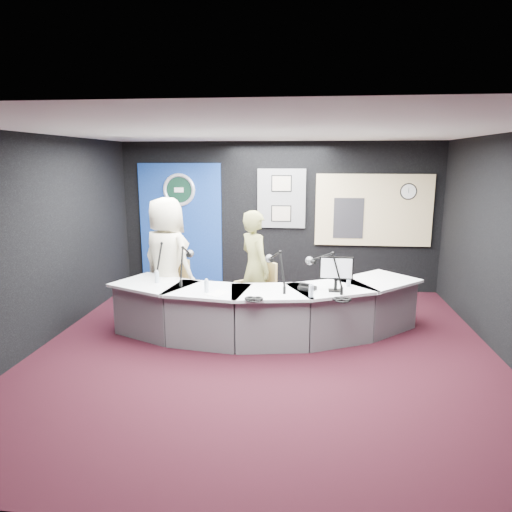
# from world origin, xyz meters

# --- Properties ---
(ground) EXTENTS (6.00, 6.00, 0.00)m
(ground) POSITION_xyz_m (0.00, 0.00, 0.00)
(ground) COLOR black
(ground) RESTS_ON ground
(ceiling) EXTENTS (6.00, 6.00, 0.02)m
(ceiling) POSITION_xyz_m (0.00, 0.00, 2.80)
(ceiling) COLOR silver
(ceiling) RESTS_ON ground
(wall_back) EXTENTS (6.00, 0.02, 2.80)m
(wall_back) POSITION_xyz_m (0.00, 3.00, 1.40)
(wall_back) COLOR black
(wall_back) RESTS_ON ground
(wall_front) EXTENTS (6.00, 0.02, 2.80)m
(wall_front) POSITION_xyz_m (0.00, -3.00, 1.40)
(wall_front) COLOR black
(wall_front) RESTS_ON ground
(wall_left) EXTENTS (0.02, 6.00, 2.80)m
(wall_left) POSITION_xyz_m (-3.00, 0.00, 1.40)
(wall_left) COLOR black
(wall_left) RESTS_ON ground
(broadcast_desk) EXTENTS (4.50, 1.90, 0.75)m
(broadcast_desk) POSITION_xyz_m (-0.05, 0.55, 0.38)
(broadcast_desk) COLOR silver
(broadcast_desk) RESTS_ON ground
(backdrop_panel) EXTENTS (1.60, 0.05, 2.30)m
(backdrop_panel) POSITION_xyz_m (-1.90, 2.97, 1.25)
(backdrop_panel) COLOR navy
(backdrop_panel) RESTS_ON wall_back
(agency_seal) EXTENTS (0.63, 0.07, 0.63)m
(agency_seal) POSITION_xyz_m (-1.90, 2.93, 1.90)
(agency_seal) COLOR silver
(agency_seal) RESTS_ON backdrop_panel
(seal_center) EXTENTS (0.48, 0.01, 0.48)m
(seal_center) POSITION_xyz_m (-1.90, 2.94, 1.90)
(seal_center) COLOR black
(seal_center) RESTS_ON backdrop_panel
(pinboard) EXTENTS (0.90, 0.04, 1.10)m
(pinboard) POSITION_xyz_m (0.05, 2.97, 1.75)
(pinboard) COLOR slate
(pinboard) RESTS_ON wall_back
(framed_photo_upper) EXTENTS (0.34, 0.02, 0.27)m
(framed_photo_upper) POSITION_xyz_m (0.05, 2.94, 2.03)
(framed_photo_upper) COLOR gray
(framed_photo_upper) RESTS_ON pinboard
(framed_photo_lower) EXTENTS (0.34, 0.02, 0.27)m
(framed_photo_lower) POSITION_xyz_m (0.05, 2.94, 1.47)
(framed_photo_lower) COLOR gray
(framed_photo_lower) RESTS_ON pinboard
(booth_window_frame) EXTENTS (2.12, 0.06, 1.32)m
(booth_window_frame) POSITION_xyz_m (1.75, 2.97, 1.55)
(booth_window_frame) COLOR #D2B983
(booth_window_frame) RESTS_ON wall_back
(booth_glow) EXTENTS (2.00, 0.02, 1.20)m
(booth_glow) POSITION_xyz_m (1.75, 2.96, 1.55)
(booth_glow) COLOR beige
(booth_glow) RESTS_ON booth_window_frame
(equipment_rack) EXTENTS (0.55, 0.02, 0.75)m
(equipment_rack) POSITION_xyz_m (1.30, 2.94, 1.40)
(equipment_rack) COLOR black
(equipment_rack) RESTS_ON booth_window_frame
(wall_clock) EXTENTS (0.28, 0.01, 0.28)m
(wall_clock) POSITION_xyz_m (2.35, 2.94, 1.90)
(wall_clock) COLOR white
(wall_clock) RESTS_ON booth_window_frame
(armchair_left) EXTENTS (0.68, 0.68, 0.89)m
(armchair_left) POSITION_xyz_m (-1.58, 0.97, 0.45)
(armchair_left) COLOR #AA8A4D
(armchair_left) RESTS_ON ground
(armchair_right) EXTENTS (0.83, 0.83, 1.05)m
(armchair_right) POSITION_xyz_m (-0.24, 0.99, 0.52)
(armchair_right) COLOR #AA8A4D
(armchair_right) RESTS_ON ground
(draped_jacket) EXTENTS (0.49, 0.33, 0.70)m
(draped_jacket) POSITION_xyz_m (-1.72, 1.19, 0.62)
(draped_jacket) COLOR gray
(draped_jacket) RESTS_ON armchair_left
(person_man) EXTENTS (1.12, 0.99, 1.92)m
(person_man) POSITION_xyz_m (-1.58, 0.97, 0.96)
(person_man) COLOR beige
(person_man) RESTS_ON ground
(person_woman) EXTENTS (0.71, 0.76, 1.74)m
(person_woman) POSITION_xyz_m (-0.24, 0.99, 0.87)
(person_woman) COLOR olive
(person_woman) RESTS_ON ground
(computer_monitor) EXTENTS (0.44, 0.04, 0.30)m
(computer_monitor) POSITION_xyz_m (0.92, 0.30, 1.07)
(computer_monitor) COLOR black
(computer_monitor) RESTS_ON broadcast_desk
(desk_phone) EXTENTS (0.26, 0.25, 0.05)m
(desk_phone) POSITION_xyz_m (0.54, 0.33, 0.78)
(desk_phone) COLOR black
(desk_phone) RESTS_ON broadcast_desk
(headphones_near) EXTENTS (0.23, 0.23, 0.04)m
(headphones_near) POSITION_xyz_m (0.97, -0.10, 0.77)
(headphones_near) COLOR black
(headphones_near) RESTS_ON broadcast_desk
(headphones_far) EXTENTS (0.24, 0.24, 0.04)m
(headphones_far) POSITION_xyz_m (-0.12, -0.20, 0.77)
(headphones_far) COLOR black
(headphones_far) RESTS_ON broadcast_desk
(paper_stack) EXTENTS (0.35, 0.37, 0.00)m
(paper_stack) POSITION_xyz_m (-1.47, 0.61, 0.75)
(paper_stack) COLOR white
(paper_stack) RESTS_ON broadcast_desk
(notepad) EXTENTS (0.32, 0.36, 0.00)m
(notepad) POSITION_xyz_m (-0.62, 0.04, 0.75)
(notepad) COLOR white
(notepad) RESTS_ON broadcast_desk
(boom_mic_a) EXTENTS (0.24, 0.73, 0.60)m
(boom_mic_a) POSITION_xyz_m (-1.55, 0.88, 1.05)
(boom_mic_a) COLOR black
(boom_mic_a) RESTS_ON broadcast_desk
(boom_mic_b) EXTENTS (0.16, 0.74, 0.60)m
(boom_mic_b) POSITION_xyz_m (-1.19, 0.60, 1.05)
(boom_mic_b) COLOR black
(boom_mic_b) RESTS_ON broadcast_desk
(boom_mic_c) EXTENTS (0.36, 0.69, 0.60)m
(boom_mic_c) POSITION_xyz_m (0.12, 0.40, 1.05)
(boom_mic_c) COLOR black
(boom_mic_c) RESTS_ON broadcast_desk
(boom_mic_d) EXTENTS (0.53, 0.58, 0.60)m
(boom_mic_d) POSITION_xyz_m (0.77, 0.38, 1.05)
(boom_mic_d) COLOR black
(boom_mic_d) RESTS_ON broadcast_desk
(water_bottles) EXTENTS (2.75, 0.62, 0.18)m
(water_bottles) POSITION_xyz_m (-0.24, 0.29, 0.84)
(water_bottles) COLOR silver
(water_bottles) RESTS_ON broadcast_desk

